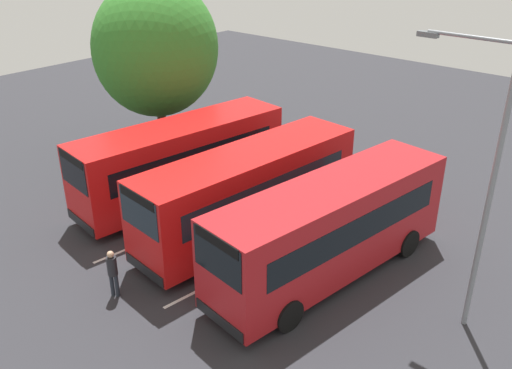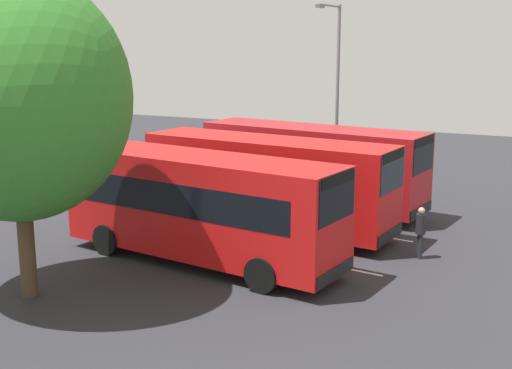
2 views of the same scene
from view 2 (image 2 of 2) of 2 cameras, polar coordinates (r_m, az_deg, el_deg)
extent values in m
plane|color=#2B2B30|center=(24.56, -0.33, -3.98)|extent=(60.42, 60.42, 0.00)
cube|color=red|center=(20.72, -4.82, -1.70)|extent=(9.65, 3.53, 3.05)
cube|color=black|center=(18.07, 6.85, -1.15)|extent=(0.38, 2.07, 1.28)
cube|color=black|center=(21.53, -2.94, -0.14)|extent=(7.87, 1.08, 0.98)
cube|color=black|center=(19.78, -6.90, -1.33)|extent=(7.87, 1.08, 0.98)
cube|color=black|center=(17.95, 6.94, 0.48)|extent=(0.34, 1.88, 0.32)
cube|color=black|center=(18.66, 6.76, -7.52)|extent=(0.37, 2.16, 0.36)
cylinder|color=black|center=(20.37, 3.94, -5.95)|extent=(1.05, 0.41, 1.02)
cylinder|color=black|center=(18.56, 0.48, -7.76)|extent=(1.05, 0.41, 1.02)
cylinder|color=black|center=(23.80, -8.80, -3.38)|extent=(1.05, 0.41, 1.02)
cylinder|color=black|center=(22.27, -12.68, -4.63)|extent=(1.05, 0.41, 1.02)
cube|color=red|center=(24.10, 0.97, 0.33)|extent=(9.61, 3.22, 3.05)
cube|color=#19232D|center=(21.97, 11.51, 1.09)|extent=(0.31, 2.08, 1.28)
cube|color=#19232D|center=(25.01, 2.31, 1.61)|extent=(7.89, 0.82, 0.98)
cube|color=#19232D|center=(23.07, -0.49, 0.71)|extent=(7.89, 0.82, 0.98)
cube|color=black|center=(21.87, 11.62, 2.43)|extent=(0.28, 1.89, 0.32)
cube|color=black|center=(22.46, 11.36, -4.25)|extent=(0.30, 2.17, 0.36)
cylinder|color=black|center=(24.08, 8.52, -3.19)|extent=(1.04, 0.37, 1.02)
cylinder|color=black|center=(22.11, 6.22, -4.52)|extent=(1.04, 0.37, 1.02)
cylinder|color=black|center=(26.92, -3.35, -1.42)|extent=(1.04, 0.37, 1.02)
cylinder|color=black|center=(25.18, -6.27, -2.44)|extent=(1.04, 0.37, 1.02)
cube|color=#AD191E|center=(27.46, 4.79, 1.76)|extent=(9.65, 3.55, 3.05)
cube|color=black|center=(25.43, 14.08, 2.47)|extent=(0.39, 2.07, 1.28)
cube|color=black|center=(28.40, 5.93, 2.84)|extent=(7.87, 1.10, 0.98)
cube|color=black|center=(26.41, 3.59, 2.17)|extent=(7.87, 1.10, 0.98)
cube|color=black|center=(25.35, 14.18, 3.63)|extent=(0.34, 1.88, 0.32)
cube|color=black|center=(25.86, 13.90, -2.19)|extent=(0.38, 2.16, 0.36)
cylinder|color=black|center=(27.47, 11.39, -1.37)|extent=(1.05, 0.41, 1.02)
cylinder|color=black|center=(25.47, 9.46, -2.36)|extent=(1.05, 0.41, 1.02)
cylinder|color=black|center=(30.20, 0.77, 0.11)|extent=(1.05, 0.41, 1.02)
cylinder|color=black|center=(28.39, -1.69, -0.68)|extent=(1.05, 0.41, 1.02)
cylinder|color=#232833|center=(21.99, 13.92, -5.19)|extent=(0.13, 0.13, 0.82)
cylinder|color=#232833|center=(22.13, 13.78, -5.07)|extent=(0.13, 0.13, 0.82)
cylinder|color=#232328|center=(21.86, 13.95, -3.30)|extent=(0.44, 0.44, 0.65)
sphere|color=tan|center=(21.75, 14.01, -2.20)|extent=(0.22, 0.22, 0.22)
cylinder|color=gray|center=(31.60, 6.98, 7.38)|extent=(0.16, 0.16, 8.46)
cylinder|color=gray|center=(30.42, 6.38, 15.00)|extent=(0.14, 2.37, 0.10)
cube|color=slate|center=(29.31, 5.52, 14.97)|extent=(0.21, 0.56, 0.14)
cylinder|color=#4C3823|center=(19.04, -19.09, -4.61)|extent=(0.44, 0.44, 3.12)
ellipsoid|color=#337A28|center=(18.34, -19.94, 7.12)|extent=(6.22, 5.60, 6.53)
cube|color=silver|center=(22.94, -2.48, -5.16)|extent=(11.32, 1.46, 0.01)
cube|color=silver|center=(26.22, 1.55, -2.92)|extent=(11.32, 1.46, 0.01)
camera|label=1|loc=(34.07, 33.92, 17.29)|focal=38.67mm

